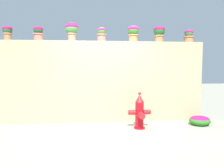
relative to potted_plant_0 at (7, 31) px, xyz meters
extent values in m
plane|color=#9E9C87|center=(2.33, -1.05, -2.31)|extent=(24.00, 24.00, 0.00)
cube|color=tan|center=(2.33, 0.00, -1.27)|extent=(5.32, 0.36, 2.09)
cylinder|color=#B3784D|center=(0.00, 0.00, -0.13)|extent=(0.18, 0.18, 0.19)
cylinder|color=#B3784D|center=(0.00, 0.00, -0.05)|extent=(0.21, 0.21, 0.03)
sphere|color=#2A592C|center=(0.00, 0.00, 0.03)|extent=(0.22, 0.22, 0.22)
ellipsoid|color=#C8155E|center=(0.00, 0.00, 0.07)|extent=(0.23, 0.23, 0.12)
cylinder|color=tan|center=(0.75, -0.03, -0.13)|extent=(0.22, 0.22, 0.18)
cylinder|color=tan|center=(0.75, -0.03, -0.06)|extent=(0.26, 0.26, 0.03)
sphere|color=#215224|center=(0.75, -0.03, 0.03)|extent=(0.22, 0.22, 0.22)
ellipsoid|color=#CA1665|center=(0.75, -0.03, 0.07)|extent=(0.23, 0.23, 0.12)
cylinder|color=tan|center=(1.57, 0.02, -0.12)|extent=(0.19, 0.19, 0.21)
cylinder|color=tan|center=(1.57, 0.02, -0.03)|extent=(0.22, 0.22, 0.03)
sphere|color=#3E7F39|center=(1.57, 0.02, 0.10)|extent=(0.32, 0.32, 0.32)
ellipsoid|color=#C51661|center=(1.57, 0.02, 0.15)|extent=(0.33, 0.33, 0.18)
cylinder|color=#AE6D5D|center=(2.32, -0.01, -0.13)|extent=(0.22, 0.22, 0.19)
cylinder|color=#AE6D5D|center=(2.32, -0.01, -0.05)|extent=(0.26, 0.26, 0.03)
sphere|color=#30802A|center=(2.32, -0.01, 0.03)|extent=(0.22, 0.22, 0.22)
ellipsoid|color=#CA1F61|center=(2.32, -0.01, 0.07)|extent=(0.23, 0.23, 0.12)
cylinder|color=#B67D4B|center=(3.16, 0.00, -0.13)|extent=(0.23, 0.23, 0.19)
cylinder|color=#B67D4B|center=(3.16, 0.00, -0.05)|extent=(0.27, 0.27, 0.03)
sphere|color=#317226|center=(3.16, 0.00, 0.07)|extent=(0.28, 0.28, 0.28)
ellipsoid|color=#C9196B|center=(3.16, 0.00, 0.11)|extent=(0.29, 0.29, 0.15)
cylinder|color=#B07F4D|center=(3.87, 0.02, -0.13)|extent=(0.22, 0.22, 0.19)
cylinder|color=#B07F4D|center=(3.87, 0.02, -0.05)|extent=(0.26, 0.26, 0.03)
sphere|color=#23632B|center=(3.87, 0.02, 0.07)|extent=(0.29, 0.29, 0.29)
ellipsoid|color=#C01E60|center=(3.87, 0.02, 0.13)|extent=(0.30, 0.30, 0.16)
cylinder|color=#BA7D53|center=(4.69, 0.03, -0.14)|extent=(0.24, 0.24, 0.17)
cylinder|color=#BA7D53|center=(4.69, 0.03, -0.06)|extent=(0.28, 0.28, 0.03)
sphere|color=#31773C|center=(4.69, 0.03, 0.02)|extent=(0.22, 0.22, 0.22)
ellipsoid|color=#C71764|center=(4.69, 0.03, 0.06)|extent=(0.23, 0.23, 0.12)
cylinder|color=red|center=(3.17, -0.77, -2.30)|extent=(0.26, 0.26, 0.03)
cylinder|color=red|center=(3.17, -0.77, -2.00)|extent=(0.20, 0.20, 0.62)
cone|color=red|center=(3.17, -0.77, -1.60)|extent=(0.21, 0.21, 0.17)
cylinder|color=red|center=(3.17, -0.77, -1.49)|extent=(0.07, 0.07, 0.05)
cylinder|color=red|center=(2.99, -0.77, -1.93)|extent=(0.16, 0.11, 0.11)
cylinder|color=red|center=(3.35, -0.77, -1.93)|extent=(0.16, 0.11, 0.11)
cylinder|color=red|center=(3.17, -0.96, -1.96)|extent=(0.14, 0.18, 0.14)
ellipsoid|color=#277420|center=(4.72, -0.65, -2.21)|extent=(0.51, 0.46, 0.24)
ellipsoid|color=#BF1964|center=(4.72, -0.65, -2.15)|extent=(0.46, 0.41, 0.13)
camera|label=1|loc=(2.06, -5.49, -0.85)|focal=33.51mm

